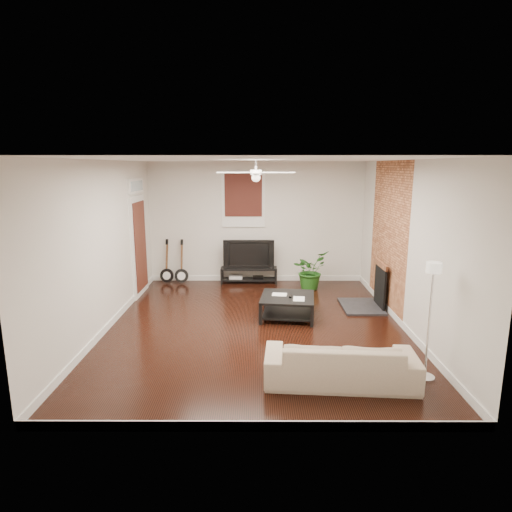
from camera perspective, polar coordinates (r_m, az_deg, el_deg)
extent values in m
cube|color=black|center=(7.49, -0.01, -9.28)|extent=(5.00, 6.00, 0.01)
cube|color=white|center=(6.98, -0.01, 12.67)|extent=(5.00, 6.00, 0.01)
cube|color=silver|center=(10.07, 0.04, 4.46)|extent=(5.00, 0.01, 2.80)
cube|color=silver|center=(4.19, -0.14, -6.28)|extent=(5.00, 0.01, 2.80)
cube|color=silver|center=(7.54, -19.38, 1.24)|extent=(0.01, 6.00, 2.80)
cube|color=silver|center=(7.52, 19.40, 1.22)|extent=(0.01, 6.00, 2.80)
cube|color=brown|center=(8.46, 17.14, 2.49)|extent=(0.02, 2.20, 2.80)
cube|color=black|center=(8.57, 14.91, -3.69)|extent=(0.80, 1.10, 0.92)
cube|color=black|center=(9.99, -1.69, 7.56)|extent=(1.00, 0.06, 1.30)
cube|color=white|center=(9.34, -15.26, 2.51)|extent=(0.08, 1.00, 2.50)
cube|color=black|center=(10.08, -0.95, -2.58)|extent=(1.31, 0.35, 0.37)
imported|color=black|center=(9.99, -0.96, 0.35)|extent=(1.17, 0.15, 0.67)
cube|color=black|center=(7.87, 4.20, -6.72)|extent=(1.05, 1.05, 0.40)
imported|color=#C9B497|center=(5.70, 11.12, -13.58)|extent=(1.95, 0.88, 0.56)
imported|color=#215D1A|center=(9.63, 7.18, -1.88)|extent=(1.00, 1.01, 0.85)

